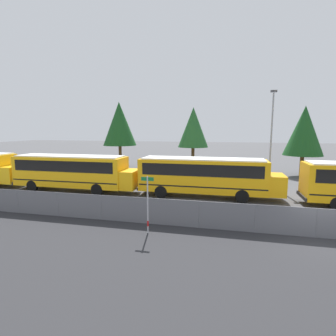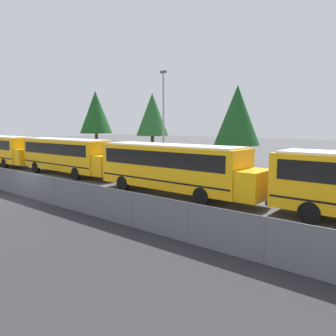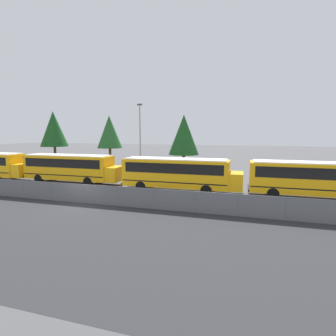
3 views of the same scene
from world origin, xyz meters
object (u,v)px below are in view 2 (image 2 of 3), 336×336
school_bus_3 (173,165)px  school_bus_1 (3,148)px  school_bus_2 (67,154)px  light_pole (163,119)px  tree_1 (96,112)px  tree_2 (237,116)px  tree_3 (152,115)px

school_bus_3 → school_bus_1: bearing=179.6°
school_bus_3 → school_bus_2: bearing=177.1°
light_pole → tree_1: 20.80m
school_bus_3 → tree_2: (-2.36, 12.85, 3.47)m
school_bus_2 → tree_2: 16.42m
light_pole → tree_1: size_ratio=0.99×
school_bus_2 → tree_2: bearing=49.5°
school_bus_1 → tree_1: bearing=95.9°
tree_3 → tree_2: bearing=-10.3°
tree_3 → school_bus_2: bearing=-78.6°
school_bus_2 → tree_3: (-2.94, 14.64, 3.88)m
tree_2 → school_bus_1: bearing=-150.5°
school_bus_1 → tree_1: size_ratio=1.24×
school_bus_1 → school_bus_2: bearing=2.1°
school_bus_3 → tree_1: bearing=151.1°
school_bus_2 → light_pole: (5.96, 6.40, 3.14)m
school_bus_2 → tree_3: tree_3 is taller
school_bus_1 → light_pole: light_pole is taller
school_bus_1 → tree_3: size_ratio=1.37×
school_bus_1 → tree_3: bearing=59.2°
light_pole → tree_3: size_ratio=1.10×
light_pole → school_bus_1: bearing=-159.1°
school_bus_2 → tree_2: size_ratio=1.41×
school_bus_3 → tree_1: 30.26m
school_bus_2 → tree_1: tree_1 is taller
school_bus_3 → tree_2: bearing=100.4°
school_bus_2 → tree_2: (10.42, 12.21, 3.47)m
tree_3 → light_pole: bearing=-42.8°
school_bus_1 → tree_3: (9.00, 15.09, 3.88)m
school_bus_3 → light_pole: light_pole is taller
school_bus_3 → tree_2: size_ratio=1.41×
tree_3 → school_bus_1: bearing=-120.8°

